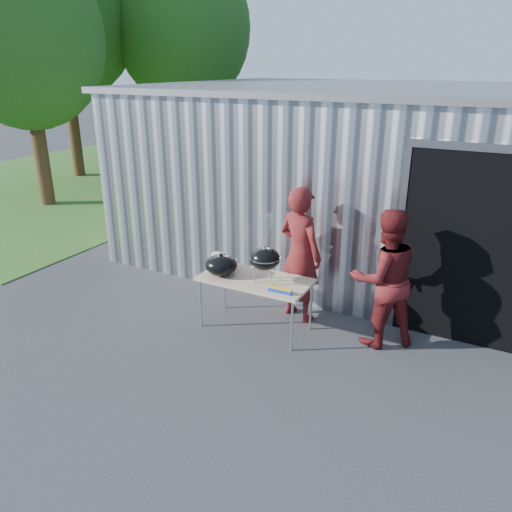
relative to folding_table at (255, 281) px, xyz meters
The scene contains 14 objects.
ground 1.10m from the folding_table, 119.10° to the right, with size 80.00×80.00×0.00m, color #303032.
building 3.97m from the folding_table, 82.53° to the left, with size 8.20×6.20×3.10m.
grass_patch 10.80m from the folding_table, 150.79° to the left, with size 10.00×12.00×0.02m, color #2D591E.
tree_left 9.19m from the folding_table, 157.59° to the left, with size 3.76×3.76×6.22m.
tree_mid 12.49m from the folding_table, 147.71° to the left, with size 4.66×4.66×7.72m.
tree_far 11.41m from the folding_table, 129.91° to the left, with size 4.15×4.15×6.88m.
folding_table is the anchor object (origin of this frame).
kettle_grill 0.49m from the folding_table, 12.88° to the right, with size 0.41×0.41×0.93m.
grill_lid 0.52m from the folding_table, 168.09° to the right, with size 0.44×0.44×0.32m.
paper_towels 0.62m from the folding_table, behind, with size 0.12×0.12×0.28m, color white.
white_tub 0.60m from the folding_table, 158.77° to the left, with size 0.20×0.15×0.10m, color white.
foil_box 0.55m from the folding_table, 27.30° to the right, with size 0.32×0.05×0.06m.
person_cook 0.76m from the folding_table, 57.11° to the left, with size 0.71×0.46×1.93m, color maroon.
person_bystander 1.69m from the folding_table, 14.84° to the left, with size 0.89×0.69×1.83m, color maroon.
Camera 1 is at (3.30, -4.70, 3.45)m, focal length 35.00 mm.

